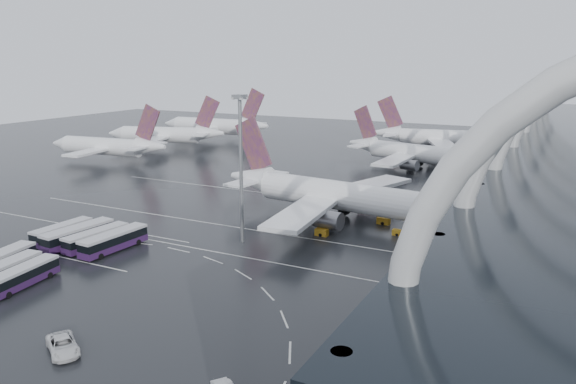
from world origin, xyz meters
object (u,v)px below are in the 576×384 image
at_px(floodlight_mast, 241,151).
at_px(gse_cart_belly_c, 322,232).
at_px(airliner_gate_b, 418,154).
at_px(gse_cart_belly_e, 384,221).
at_px(van_curve_a, 63,345).
at_px(gse_cart_belly_a, 398,232).
at_px(bus_row_near_b, 78,235).
at_px(bus_row_far_b, 3,273).
at_px(bus_row_near_c, 96,238).
at_px(airliner_gate_c, 448,139).
at_px(bus_row_far_c, 22,276).
at_px(gse_cart_belly_b, 427,217).
at_px(jet_remote_far, 216,126).
at_px(jet_remote_west, 109,147).
at_px(bus_row_near_d, 114,241).
at_px(airliner_main, 342,197).
at_px(jet_remote_mid, 168,135).
at_px(bus_row_near_a, 62,232).

height_order(floodlight_mast, gse_cart_belly_c, floodlight_mast).
relative_size(floodlight_mast, gse_cart_belly_c, 11.05).
relative_size(airliner_gate_b, gse_cart_belly_e, 20.33).
bearing_deg(van_curve_a, gse_cart_belly_c, 22.87).
height_order(gse_cart_belly_a, gse_cart_belly_c, gse_cart_belly_c).
bearing_deg(bus_row_near_b, bus_row_far_b, -162.12).
bearing_deg(bus_row_far_b, floodlight_mast, -39.04).
relative_size(bus_row_near_b, floodlight_mast, 0.53).
distance_m(gse_cart_belly_a, gse_cart_belly_e, 7.57).
distance_m(bus_row_near_c, van_curve_a, 37.56).
bearing_deg(van_curve_a, bus_row_near_b, 76.89).
bearing_deg(airliner_gate_c, bus_row_near_c, -114.41).
height_order(bus_row_far_c, gse_cart_belly_c, bus_row_far_c).
height_order(bus_row_far_b, gse_cart_belly_c, bus_row_far_b).
bearing_deg(airliner_gate_b, bus_row_near_c, -93.55).
relative_size(bus_row_far_b, gse_cart_belly_b, 5.78).
relative_size(floodlight_mast, gse_cart_belly_b, 11.73).
height_order(jet_remote_far, van_curve_a, jet_remote_far).
bearing_deg(gse_cart_belly_e, bus_row_far_c, -124.01).
xyz_separation_m(airliner_gate_c, gse_cart_belly_e, (7.41, -96.18, -4.23)).
height_order(jet_remote_west, gse_cart_belly_c, jet_remote_west).
xyz_separation_m(bus_row_near_c, gse_cart_belly_e, (40.79, 36.95, -1.01)).
relative_size(bus_row_near_d, gse_cart_belly_b, 5.98).
distance_m(bus_row_far_c, gse_cart_belly_e, 66.28).
bearing_deg(bus_row_far_b, gse_cart_belly_e, -42.42).
bearing_deg(jet_remote_far, gse_cart_belly_c, 129.81).
bearing_deg(gse_cart_belly_e, airliner_gate_c, 94.40).
relative_size(jet_remote_far, gse_cart_belly_a, 24.73).
relative_size(floodlight_mast, gse_cart_belly_e, 10.48).
bearing_deg(bus_row_far_b, bus_row_near_b, 6.43).
height_order(airliner_gate_b, gse_cart_belly_b, airliner_gate_b).
xyz_separation_m(jet_remote_west, van_curve_a, (83.71, -93.10, -4.01)).
xyz_separation_m(airliner_main, bus_row_far_b, (-32.14, -53.83, -3.32)).
bearing_deg(bus_row_near_d, bus_row_near_c, 93.48).
bearing_deg(airliner_main, jet_remote_far, 142.69).
bearing_deg(van_curve_a, jet_remote_mid, 66.53).
distance_m(bus_row_near_a, bus_row_far_c, 21.76).
distance_m(bus_row_near_c, floodlight_mast, 29.77).
distance_m(jet_remote_far, gse_cart_belly_b, 131.66).
height_order(airliner_gate_b, jet_remote_far, jet_remote_far).
relative_size(airliner_gate_b, gse_cart_belly_b, 22.74).
distance_m(van_curve_a, floodlight_mast, 45.97).
bearing_deg(jet_remote_mid, gse_cart_belly_e, 133.17).
relative_size(bus_row_near_a, bus_row_far_c, 0.98).
distance_m(airliner_main, jet_remote_west, 96.37).
bearing_deg(gse_cart_belly_b, gse_cart_belly_a, -100.22).
height_order(bus_row_near_c, bus_row_far_c, bus_row_near_c).
height_order(jet_remote_west, floodlight_mast, floodlight_mast).
bearing_deg(bus_row_near_c, bus_row_near_b, 103.87).
xyz_separation_m(jet_remote_west, gse_cart_belly_c, (92.34, -40.07, -4.25)).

